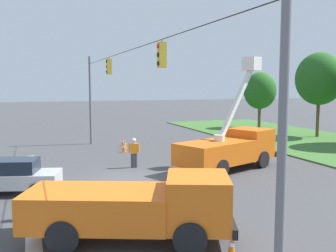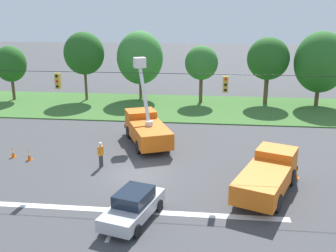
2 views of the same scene
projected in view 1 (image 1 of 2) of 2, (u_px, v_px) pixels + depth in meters
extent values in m
plane|color=#424244|center=(129.00, 179.00, 20.51)|extent=(200.00, 200.00, 0.00)
cube|color=silver|center=(32.00, 187.00, 18.91)|extent=(17.60, 0.50, 0.01)
cylinder|color=slate|center=(90.00, 101.00, 32.31)|extent=(0.20, 0.20, 7.20)
cylinder|color=slate|center=(282.00, 149.00, 7.95)|extent=(0.20, 0.20, 7.20)
cylinder|color=black|center=(128.00, 51.00, 19.82)|extent=(26.00, 0.03, 0.03)
cylinder|color=black|center=(109.00, 58.00, 24.38)|extent=(0.02, 0.02, 0.10)
cube|color=gold|center=(109.00, 67.00, 24.44)|extent=(0.32, 0.28, 0.96)
cylinder|color=black|center=(106.00, 61.00, 24.35)|extent=(0.16, 0.05, 0.16)
cylinder|color=red|center=(107.00, 67.00, 24.38)|extent=(0.16, 0.05, 0.16)
cylinder|color=black|center=(107.00, 72.00, 24.42)|extent=(0.16, 0.05, 0.16)
cylinder|color=black|center=(162.00, 41.00, 14.76)|extent=(0.02, 0.02, 0.10)
cube|color=gold|center=(162.00, 55.00, 14.81)|extent=(0.32, 0.28, 0.96)
cylinder|color=red|center=(158.00, 46.00, 14.73)|extent=(0.16, 0.05, 0.16)
cylinder|color=black|center=(158.00, 55.00, 14.76)|extent=(0.16, 0.05, 0.16)
cylinder|color=black|center=(158.00, 63.00, 14.79)|extent=(0.16, 0.05, 0.16)
cylinder|color=brown|center=(259.00, 116.00, 44.01)|extent=(0.34, 0.34, 2.75)
ellipsoid|color=#235B1E|center=(260.00, 91.00, 43.71)|extent=(3.52, 3.64, 4.10)
cylinder|color=brown|center=(318.00, 119.00, 36.32)|extent=(0.30, 0.30, 3.50)
ellipsoid|color=#235B1E|center=(319.00, 79.00, 35.94)|extent=(4.57, 4.12, 4.81)
cube|color=orange|center=(215.00, 153.00, 21.96)|extent=(4.00, 5.14, 1.24)
cube|color=orange|center=(250.00, 143.00, 24.12)|extent=(2.90, 2.70, 1.72)
cube|color=#1E2838|center=(257.00, 137.00, 24.55)|extent=(1.94, 0.89, 0.78)
cube|color=black|center=(260.00, 152.00, 24.90)|extent=(2.29, 1.09, 0.30)
cylinder|color=black|center=(233.00, 155.00, 24.85)|extent=(0.65, 1.03, 1.00)
cylinder|color=black|center=(263.00, 159.00, 23.22)|extent=(0.65, 1.03, 1.00)
cylinder|color=black|center=(191.00, 163.00, 22.30)|extent=(0.65, 1.03, 1.00)
cylinder|color=black|center=(221.00, 169.00, 20.66)|extent=(0.65, 1.03, 1.00)
cylinder|color=silver|center=(219.00, 138.00, 22.10)|extent=(0.60, 0.60, 0.36)
cube|color=white|center=(236.00, 103.00, 22.87)|extent=(1.43, 2.95, 4.31)
cube|color=white|center=(252.00, 64.00, 23.60)|extent=(1.14, 1.09, 0.80)
cube|color=orange|center=(97.00, 207.00, 12.38)|extent=(3.80, 4.98, 1.11)
cube|color=orange|center=(198.00, 201.00, 12.24)|extent=(2.78, 2.59, 1.59)
cube|color=#1E2838|center=(219.00, 192.00, 12.18)|extent=(1.87, 0.83, 0.72)
cube|color=black|center=(231.00, 221.00, 12.27)|extent=(2.22, 1.01, 0.30)
cylinder|color=black|center=(189.00, 214.00, 13.39)|extent=(0.63, 1.03, 1.00)
cylinder|color=black|center=(190.00, 239.00, 11.27)|extent=(0.63, 1.03, 1.00)
cylinder|color=black|center=(82.00, 213.00, 13.53)|extent=(0.63, 1.03, 1.00)
cylinder|color=black|center=(63.00, 237.00, 11.41)|extent=(0.63, 1.03, 1.00)
cube|color=#B7B7BC|center=(11.00, 179.00, 17.76)|extent=(2.85, 4.61, 0.64)
cube|color=#192333|center=(13.00, 166.00, 17.70)|extent=(1.99, 2.39, 0.60)
cylinder|color=black|center=(36.00, 191.00, 17.03)|extent=(0.36, 0.67, 0.64)
cylinder|color=black|center=(45.00, 181.00, 18.74)|extent=(0.36, 0.67, 0.64)
cylinder|color=#383842|center=(132.00, 160.00, 23.29)|extent=(0.18, 0.18, 0.85)
cylinder|color=#383842|center=(136.00, 160.00, 23.32)|extent=(0.18, 0.18, 0.85)
cube|color=orange|center=(134.00, 148.00, 23.23)|extent=(0.32, 0.44, 0.60)
cube|color=silver|center=(134.00, 148.00, 23.23)|extent=(0.17, 0.43, 0.62)
cylinder|color=orange|center=(129.00, 148.00, 23.19)|extent=(0.11, 0.11, 0.55)
cylinder|color=orange|center=(138.00, 148.00, 23.26)|extent=(0.11, 0.11, 0.55)
sphere|color=tan|center=(134.00, 141.00, 23.18)|extent=(0.22, 0.22, 0.22)
sphere|color=white|center=(134.00, 140.00, 23.18)|extent=(0.26, 0.26, 0.26)
cone|color=orange|center=(232.00, 245.00, 11.19)|extent=(0.25, 0.25, 0.63)
cylinder|color=white|center=(232.00, 244.00, 11.18)|extent=(0.16, 0.16, 0.11)
cube|color=orange|center=(124.00, 152.00, 28.63)|extent=(0.36, 0.36, 0.03)
cone|color=orange|center=(124.00, 147.00, 28.59)|extent=(0.28, 0.28, 0.70)
cylinder|color=white|center=(124.00, 147.00, 28.58)|extent=(0.17, 0.17, 0.13)
cube|color=orange|center=(123.00, 146.00, 31.49)|extent=(0.36, 0.36, 0.03)
cone|color=orange|center=(123.00, 142.00, 31.46)|extent=(0.25, 0.25, 0.62)
cylinder|color=white|center=(123.00, 141.00, 31.45)|extent=(0.15, 0.15, 0.11)
cube|color=orange|center=(231.00, 234.00, 12.87)|extent=(0.36, 0.36, 0.03)
cone|color=orange|center=(231.00, 222.00, 12.83)|extent=(0.31, 0.31, 0.78)
cylinder|color=white|center=(231.00, 221.00, 12.83)|extent=(0.19, 0.19, 0.14)
cube|color=orange|center=(125.00, 149.00, 30.09)|extent=(0.36, 0.36, 0.03)
cone|color=orange|center=(125.00, 144.00, 30.06)|extent=(0.27, 0.27, 0.67)
cylinder|color=white|center=(125.00, 144.00, 30.05)|extent=(0.17, 0.17, 0.12)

